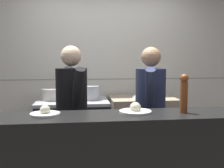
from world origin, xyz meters
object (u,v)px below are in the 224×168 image
(plated_dish_main, at_px, (45,113))
(pepper_mill, at_px, (184,93))
(oven_range, at_px, (73,132))
(plated_dish_appetiser, at_px, (135,110))
(sauce_pot, at_px, (91,92))
(stock_pot, at_px, (53,94))
(chef_sous, at_px, (150,112))
(mixing_bowl_steel, at_px, (140,94))
(chef_head_cook, at_px, (72,114))

(plated_dish_main, bearing_deg, pepper_mill, -2.48)
(oven_range, xyz_separation_m, plated_dish_appetiser, (0.55, -1.46, 0.58))
(sauce_pot, height_order, pepper_mill, pepper_mill)
(stock_pot, distance_m, chef_sous, 1.44)
(plated_dish_appetiser, bearing_deg, chef_sous, 63.97)
(sauce_pot, bearing_deg, oven_range, 179.13)
(plated_dish_main, distance_m, chef_sous, 1.21)
(mixing_bowl_steel, bearing_deg, chef_head_cook, -137.75)
(stock_pot, xyz_separation_m, plated_dish_appetiser, (0.82, -1.51, 0.05))
(chef_sous, bearing_deg, pepper_mill, -65.36)
(pepper_mill, height_order, chef_sous, chef_sous)
(oven_range, relative_size, mixing_bowl_steel, 3.75)
(sauce_pot, height_order, chef_head_cook, chef_head_cook)
(plated_dish_main, height_order, chef_head_cook, chef_head_cook)
(plated_dish_main, distance_m, chef_head_cook, 0.67)
(sauce_pot, relative_size, mixing_bowl_steel, 0.95)
(mixing_bowl_steel, bearing_deg, chef_sous, -95.64)
(pepper_mill, bearing_deg, chef_head_cook, 144.31)
(plated_dish_main, distance_m, plated_dish_appetiser, 0.73)
(chef_head_cook, bearing_deg, plated_dish_main, -125.03)
(mixing_bowl_steel, xyz_separation_m, chef_head_cook, (-0.92, -0.84, -0.08))
(oven_range, height_order, chef_head_cook, chef_head_cook)
(oven_range, xyz_separation_m, stock_pot, (-0.27, 0.05, 0.53))
(pepper_mill, xyz_separation_m, chef_head_cook, (-0.94, 0.67, -0.29))
(stock_pot, bearing_deg, plated_dish_main, -86.79)
(pepper_mill, xyz_separation_m, chef_sous, (-0.10, 0.66, -0.30))
(mixing_bowl_steel, height_order, chef_sous, chef_sous)
(oven_range, distance_m, stock_pot, 0.60)
(oven_range, bearing_deg, sauce_pot, -0.87)
(sauce_pot, xyz_separation_m, plated_dish_appetiser, (0.31, -1.45, 0.03))
(pepper_mill, distance_m, chef_head_cook, 1.19)
(sauce_pot, height_order, plated_dish_main, plated_dish_main)
(stock_pot, bearing_deg, plated_dish_appetiser, -61.52)
(mixing_bowl_steel, xyz_separation_m, pepper_mill, (0.02, -1.51, 0.21))
(pepper_mill, distance_m, chef_sous, 0.73)
(sauce_pot, xyz_separation_m, plated_dish_main, (-0.43, -1.46, 0.03))
(sauce_pot, height_order, mixing_bowl_steel, sauce_pot)
(oven_range, height_order, sauce_pot, sauce_pot)
(sauce_pot, height_order, chef_sous, chef_sous)
(oven_range, relative_size, chef_sous, 0.61)
(plated_dish_appetiser, bearing_deg, sauce_pot, 101.96)
(sauce_pot, xyz_separation_m, mixing_bowl_steel, (0.69, 0.00, -0.03))
(pepper_mill, bearing_deg, sauce_pot, 115.05)
(mixing_bowl_steel, xyz_separation_m, plated_dish_main, (-1.11, -1.46, 0.06))
(mixing_bowl_steel, relative_size, pepper_mill, 0.79)
(pepper_mill, relative_size, chef_head_cook, 0.20)
(stock_pot, height_order, sauce_pot, sauce_pot)
(pepper_mill, bearing_deg, oven_range, 122.15)
(chef_head_cook, distance_m, chef_sous, 0.84)
(mixing_bowl_steel, bearing_deg, pepper_mill, -89.43)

